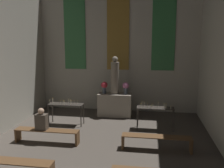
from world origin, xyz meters
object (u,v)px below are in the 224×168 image
at_px(pew_back_right, 156,140).
at_px(person_seated, 41,120).
at_px(altar, 115,105).
at_px(candle_rack_left, 66,107).
at_px(flower_vase_left, 104,86).
at_px(statue, 115,77).
at_px(pew_second_left, 11,165).
at_px(candle_rack_right, 155,110).
at_px(pew_back_left, 47,133).
at_px(flower_vase_right, 126,87).

relative_size(pew_back_right, person_seated, 2.94).
bearing_deg(altar, candle_rack_left, -140.16).
distance_m(flower_vase_left, pew_back_right, 3.99).
xyz_separation_m(altar, person_seated, (-1.88, -3.20, 0.25)).
height_order(statue, pew_second_left, statue).
xyz_separation_m(statue, candle_rack_right, (1.69, -1.42, -1.00)).
bearing_deg(statue, candle_rack_right, -40.04).
bearing_deg(flower_vase_left, candle_rack_left, -131.15).
height_order(pew_back_left, person_seated, person_seated).
bearing_deg(person_seated, statue, 59.60).
height_order(flower_vase_left, pew_back_left, flower_vase_left).
bearing_deg(pew_back_left, flower_vase_left, 68.60).
distance_m(flower_vase_left, candle_rack_left, 1.97).
relative_size(candle_rack_left, pew_back_left, 0.65).
relative_size(flower_vase_left, pew_second_left, 0.24).
height_order(pew_back_right, person_seated, person_seated).
bearing_deg(pew_back_left, flower_vase_right, 55.81).
bearing_deg(altar, flower_vase_right, 0.00).
xyz_separation_m(statue, pew_back_left, (-1.71, -3.20, -1.39)).
bearing_deg(person_seated, pew_back_right, 0.00).
height_order(pew_second_left, pew_back_right, same).
bearing_deg(candle_rack_left, pew_back_right, -27.58).
distance_m(altar, pew_back_right, 3.63).
bearing_deg(pew_second_left, pew_back_right, 31.17).
height_order(statue, person_seated, statue).
bearing_deg(candle_rack_right, flower_vase_left, 146.56).
height_order(statue, flower_vase_left, statue).
xyz_separation_m(pew_second_left, pew_back_right, (3.43, 2.07, 0.00)).
bearing_deg(pew_back_right, pew_second_left, -148.83).
bearing_deg(candle_rack_left, altar, 39.84).
xyz_separation_m(flower_vase_left, candle_rack_right, (2.15, -1.42, -0.57)).
distance_m(flower_vase_left, pew_second_left, 5.51).
distance_m(flower_vase_left, candle_rack_right, 2.64).
distance_m(flower_vase_left, pew_back_left, 3.57).
xyz_separation_m(candle_rack_right, person_seated, (-3.57, -1.78, 0.02)).
distance_m(statue, flower_vase_right, 0.63).
distance_m(flower_vase_right, pew_back_left, 3.99).
xyz_separation_m(flower_vase_right, candle_rack_right, (1.23, -1.42, -0.57)).
relative_size(altar, statue, 0.89).
xyz_separation_m(pew_back_left, person_seated, (-0.16, 0.00, 0.42)).
xyz_separation_m(flower_vase_right, pew_back_right, (1.25, -3.20, -0.96)).
height_order(altar, statue, statue).
relative_size(pew_second_left, pew_back_left, 1.00).
bearing_deg(pew_back_right, pew_back_left, 180.00).
height_order(altar, pew_back_left, altar).
bearing_deg(altar, pew_back_left, -118.17).
bearing_deg(pew_second_left, person_seated, 94.50).
height_order(altar, candle_rack_right, candle_rack_right).
bearing_deg(altar, statue, 0.00).
xyz_separation_m(flower_vase_right, candle_rack_left, (-2.16, -1.42, -0.57)).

